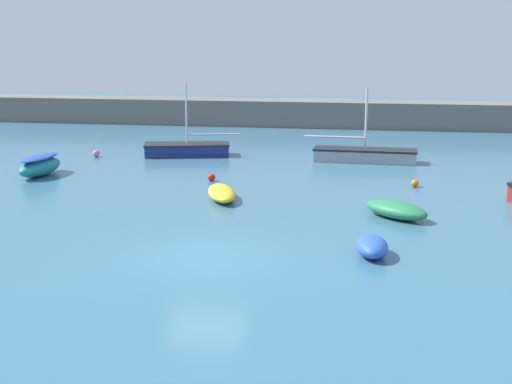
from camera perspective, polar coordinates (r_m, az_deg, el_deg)
The scene contains 11 objects.
ground_plane at distance 23.46m, azimuth -3.97°, elevation -5.49°, with size 120.00×120.00×0.20m, color #38667F.
harbor_breakwater at distance 56.04m, azimuth 3.99°, elevation 6.31°, with size 66.67×3.16×2.00m, color #66605B.
sailboat_twin_hulled at distance 40.86m, azimuth 8.69°, elevation 2.97°, with size 6.40×1.83×4.23m.
dinghy_near_pier at distance 23.76m, azimuth 9.25°, elevation -4.31°, with size 1.24×2.02×0.65m.
sailboat_short_mast at distance 42.55m, azimuth -5.53°, elevation 3.43°, with size 5.68×2.89×4.36m.
rowboat_with_red_cover at distance 38.08m, azimuth -16.91°, elevation 2.06°, with size 1.57×3.45×1.06m.
rowboat_white_midwater at distance 31.34m, azimuth -2.77°, elevation -0.08°, with size 2.13×3.35×0.57m.
open_tender_yellow at distance 28.75m, azimuth 11.15°, elevation -1.39°, with size 3.05×2.90×0.66m.
mooring_buoy_red at distance 35.22m, azimuth -3.58°, elevation 1.18°, with size 0.38×0.38×0.38m, color red.
mooring_buoy_orange at distance 34.64m, azimuth 12.60°, elevation 0.69°, with size 0.37×0.37×0.37m, color orange.
mooring_buoy_pink at distance 42.96m, azimuth -12.68°, elevation 3.02°, with size 0.42×0.42×0.42m, color #EA668C.
Camera 1 is at (5.21, -21.67, 7.21)m, focal length 50.00 mm.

